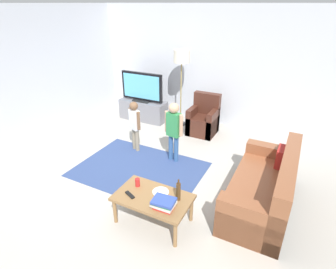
{
  "coord_description": "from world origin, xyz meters",
  "views": [
    {
      "loc": [
        1.92,
        -3.13,
        2.71
      ],
      "look_at": [
        0.0,
        0.6,
        0.65
      ],
      "focal_mm": 28.88,
      "sensor_mm": 36.0,
      "label": 1
    }
  ],
  "objects_px": {
    "child_near_tv": "(135,122)",
    "book_stack": "(164,203)",
    "child_center": "(174,127)",
    "tv_stand": "(143,110)",
    "bottle": "(178,191)",
    "plate": "(161,192)",
    "coffee_table": "(153,199)",
    "tv_remote": "(130,195)",
    "soda_can": "(138,182)",
    "floor_lamp": "(182,61)",
    "tv": "(142,87)",
    "couch": "(267,190)",
    "armchair": "(204,120)"
  },
  "relations": [
    {
      "from": "book_stack",
      "to": "soda_can",
      "type": "distance_m",
      "value": 0.57
    },
    {
      "from": "plate",
      "to": "coffee_table",
      "type": "bearing_deg",
      "value": -112.73
    },
    {
      "from": "child_center",
      "to": "bottle",
      "type": "bearing_deg",
      "value": -61.74
    },
    {
      "from": "child_near_tv",
      "to": "child_center",
      "type": "xyz_separation_m",
      "value": [
        0.86,
        -0.02,
        0.07
      ]
    },
    {
      "from": "tv",
      "to": "floor_lamp",
      "type": "xyz_separation_m",
      "value": [
        0.97,
        0.17,
        0.7
      ]
    },
    {
      "from": "armchair",
      "to": "floor_lamp",
      "type": "distance_m",
      "value": 1.43
    },
    {
      "from": "child_near_tv",
      "to": "plate",
      "type": "xyz_separation_m",
      "value": [
        1.37,
        -1.46,
        -0.19
      ]
    },
    {
      "from": "tv_stand",
      "to": "tv_remote",
      "type": "relative_size",
      "value": 7.06
    },
    {
      "from": "coffee_table",
      "to": "book_stack",
      "type": "height_order",
      "value": "book_stack"
    },
    {
      "from": "coffee_table",
      "to": "book_stack",
      "type": "xyz_separation_m",
      "value": [
        0.22,
        -0.12,
        0.12
      ]
    },
    {
      "from": "tv_stand",
      "to": "coffee_table",
      "type": "relative_size",
      "value": 1.2
    },
    {
      "from": "tv",
      "to": "bottle",
      "type": "xyz_separation_m",
      "value": [
        2.36,
        -2.89,
        -0.3
      ]
    },
    {
      "from": "child_near_tv",
      "to": "coffee_table",
      "type": "xyz_separation_m",
      "value": [
        1.32,
        -1.58,
        -0.25
      ]
    },
    {
      "from": "tv_stand",
      "to": "bottle",
      "type": "distance_m",
      "value": 3.76
    },
    {
      "from": "tv_remote",
      "to": "soda_can",
      "type": "xyz_separation_m",
      "value": [
        -0.02,
        0.22,
        0.05
      ]
    },
    {
      "from": "coffee_table",
      "to": "bottle",
      "type": "xyz_separation_m",
      "value": [
        0.32,
        0.1,
        0.18
      ]
    },
    {
      "from": "floor_lamp",
      "to": "book_stack",
      "type": "bearing_deg",
      "value": -68.56
    },
    {
      "from": "armchair",
      "to": "soda_can",
      "type": "height_order",
      "value": "armchair"
    },
    {
      "from": "armchair",
      "to": "plate",
      "type": "relative_size",
      "value": 4.09
    },
    {
      "from": "book_stack",
      "to": "tv_remote",
      "type": "distance_m",
      "value": 0.51
    },
    {
      "from": "tv_remote",
      "to": "plate",
      "type": "relative_size",
      "value": 0.77
    },
    {
      "from": "book_stack",
      "to": "floor_lamp",
      "type": "bearing_deg",
      "value": 111.44
    },
    {
      "from": "tv",
      "to": "couch",
      "type": "relative_size",
      "value": 0.61
    },
    {
      "from": "bottle",
      "to": "coffee_table",
      "type": "bearing_deg",
      "value": -162.65
    },
    {
      "from": "tv_stand",
      "to": "tv_remote",
      "type": "xyz_separation_m",
      "value": [
        1.76,
        -3.14,
        0.19
      ]
    },
    {
      "from": "child_near_tv",
      "to": "tv_remote",
      "type": "height_order",
      "value": "child_near_tv"
    },
    {
      "from": "coffee_table",
      "to": "plate",
      "type": "bearing_deg",
      "value": 67.27
    },
    {
      "from": "child_center",
      "to": "plate",
      "type": "bearing_deg",
      "value": -70.3
    },
    {
      "from": "book_stack",
      "to": "plate",
      "type": "bearing_deg",
      "value": 126.13
    },
    {
      "from": "tv",
      "to": "book_stack",
      "type": "xyz_separation_m",
      "value": [
        2.26,
        -3.11,
        -0.36
      ]
    },
    {
      "from": "tv_stand",
      "to": "bottle",
      "type": "height_order",
      "value": "bottle"
    },
    {
      "from": "tv_remote",
      "to": "soda_can",
      "type": "distance_m",
      "value": 0.23
    },
    {
      "from": "child_center",
      "to": "coffee_table",
      "type": "xyz_separation_m",
      "value": [
        0.47,
        -1.56,
        -0.32
      ]
    },
    {
      "from": "couch",
      "to": "child_center",
      "type": "bearing_deg",
      "value": 162.85
    },
    {
      "from": "child_center",
      "to": "coffee_table",
      "type": "distance_m",
      "value": 1.66
    },
    {
      "from": "couch",
      "to": "tv_remote",
      "type": "xyz_separation_m",
      "value": [
        -1.58,
        -1.14,
        0.14
      ]
    },
    {
      "from": "child_center",
      "to": "floor_lamp",
      "type": "bearing_deg",
      "value": 110.5
    },
    {
      "from": "child_near_tv",
      "to": "book_stack",
      "type": "height_order",
      "value": "child_near_tv"
    },
    {
      "from": "tv",
      "to": "coffee_table",
      "type": "relative_size",
      "value": 1.1
    },
    {
      "from": "floor_lamp",
      "to": "soda_can",
      "type": "relative_size",
      "value": 14.83
    },
    {
      "from": "floor_lamp",
      "to": "tv",
      "type": "bearing_deg",
      "value": -169.9
    },
    {
      "from": "tv",
      "to": "tv_remote",
      "type": "xyz_separation_m",
      "value": [
        1.76,
        -3.11,
        -0.42
      ]
    },
    {
      "from": "book_stack",
      "to": "child_near_tv",
      "type": "bearing_deg",
      "value": 132.32
    },
    {
      "from": "coffee_table",
      "to": "child_near_tv",
      "type": "bearing_deg",
      "value": 129.92
    },
    {
      "from": "child_center",
      "to": "book_stack",
      "type": "height_order",
      "value": "child_center"
    },
    {
      "from": "plate",
      "to": "bottle",
      "type": "bearing_deg",
      "value": -4.24
    },
    {
      "from": "child_near_tv",
      "to": "child_center",
      "type": "bearing_deg",
      "value": -1.31
    },
    {
      "from": "armchair",
      "to": "soda_can",
      "type": "distance_m",
      "value": 2.88
    },
    {
      "from": "child_near_tv",
      "to": "book_stack",
      "type": "distance_m",
      "value": 2.3
    },
    {
      "from": "armchair",
      "to": "soda_can",
      "type": "bearing_deg",
      "value": -88.05
    }
  ]
}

